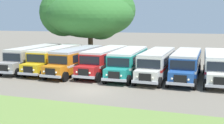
{
  "coord_description": "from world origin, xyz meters",
  "views": [
    {
      "loc": [
        9.28,
        -21.84,
        6.12
      ],
      "look_at": [
        0.0,
        6.4,
        1.6
      ],
      "focal_mm": 44.59,
      "sensor_mm": 36.0,
      "label": 1
    }
  ],
  "objects_px": {
    "parked_bus_slot_2": "(78,59)",
    "parked_bus_slot_5": "(157,62)",
    "parked_bus_slot_3": "(105,59)",
    "parked_bus_slot_7": "(218,65)",
    "parked_bus_slot_6": "(186,63)",
    "parked_bus_slot_0": "(34,57)",
    "parked_bus_slot_1": "(56,58)",
    "broad_shade_tree": "(90,15)",
    "parked_bus_slot_4": "(129,61)"
  },
  "relations": [
    {
      "from": "parked_bus_slot_2",
      "to": "parked_bus_slot_5",
      "type": "xyz_separation_m",
      "value": [
        9.26,
        0.3,
        0.0
      ]
    },
    {
      "from": "parked_bus_slot_1",
      "to": "broad_shade_tree",
      "type": "height_order",
      "value": "broad_shade_tree"
    },
    {
      "from": "parked_bus_slot_1",
      "to": "parked_bus_slot_6",
      "type": "xyz_separation_m",
      "value": [
        15.37,
        0.22,
        0.0
      ]
    },
    {
      "from": "parked_bus_slot_5",
      "to": "broad_shade_tree",
      "type": "distance_m",
      "value": 17.19
    },
    {
      "from": "parked_bus_slot_2",
      "to": "parked_bus_slot_7",
      "type": "xyz_separation_m",
      "value": [
        15.37,
        0.74,
        0.0
      ]
    },
    {
      "from": "parked_bus_slot_1",
      "to": "parked_bus_slot_4",
      "type": "height_order",
      "value": "same"
    },
    {
      "from": "parked_bus_slot_2",
      "to": "parked_bus_slot_6",
      "type": "xyz_separation_m",
      "value": [
        12.29,
        0.6,
        0.0
      ]
    },
    {
      "from": "parked_bus_slot_3",
      "to": "broad_shade_tree",
      "type": "relative_size",
      "value": 0.73
    },
    {
      "from": "parked_bus_slot_2",
      "to": "parked_bus_slot_5",
      "type": "height_order",
      "value": "same"
    },
    {
      "from": "parked_bus_slot_2",
      "to": "parked_bus_slot_1",
      "type": "bearing_deg",
      "value": -93.97
    },
    {
      "from": "broad_shade_tree",
      "to": "parked_bus_slot_7",
      "type": "bearing_deg",
      "value": -29.42
    },
    {
      "from": "parked_bus_slot_4",
      "to": "parked_bus_slot_0",
      "type": "bearing_deg",
      "value": -90.93
    },
    {
      "from": "parked_bus_slot_1",
      "to": "broad_shade_tree",
      "type": "xyz_separation_m",
      "value": [
        0.06,
        10.73,
        5.32
      ]
    },
    {
      "from": "parked_bus_slot_2",
      "to": "parked_bus_slot_3",
      "type": "bearing_deg",
      "value": 106.43
    },
    {
      "from": "parked_bus_slot_1",
      "to": "parked_bus_slot_7",
      "type": "bearing_deg",
      "value": 91.27
    },
    {
      "from": "parked_bus_slot_2",
      "to": "broad_shade_tree",
      "type": "bearing_deg",
      "value": -161.89
    },
    {
      "from": "parked_bus_slot_7",
      "to": "parked_bus_slot_5",
      "type": "bearing_deg",
      "value": -85.97
    },
    {
      "from": "parked_bus_slot_0",
      "to": "parked_bus_slot_1",
      "type": "xyz_separation_m",
      "value": [
        3.06,
        0.05,
        0.0
      ]
    },
    {
      "from": "parked_bus_slot_4",
      "to": "parked_bus_slot_7",
      "type": "distance_m",
      "value": 9.32
    },
    {
      "from": "parked_bus_slot_1",
      "to": "parked_bus_slot_2",
      "type": "bearing_deg",
      "value": 83.24
    },
    {
      "from": "parked_bus_slot_0",
      "to": "parked_bus_slot_2",
      "type": "height_order",
      "value": "same"
    },
    {
      "from": "parked_bus_slot_7",
      "to": "parked_bus_slot_3",
      "type": "bearing_deg",
      "value": -90.12
    },
    {
      "from": "parked_bus_slot_6",
      "to": "parked_bus_slot_0",
      "type": "bearing_deg",
      "value": -87.45
    },
    {
      "from": "parked_bus_slot_0",
      "to": "parked_bus_slot_5",
      "type": "xyz_separation_m",
      "value": [
        15.4,
        -0.02,
        0.0
      ]
    },
    {
      "from": "parked_bus_slot_1",
      "to": "parked_bus_slot_7",
      "type": "height_order",
      "value": "same"
    },
    {
      "from": "parked_bus_slot_3",
      "to": "parked_bus_slot_6",
      "type": "height_order",
      "value": "same"
    },
    {
      "from": "parked_bus_slot_5",
      "to": "broad_shade_tree",
      "type": "height_order",
      "value": "broad_shade_tree"
    },
    {
      "from": "parked_bus_slot_0",
      "to": "parked_bus_slot_6",
      "type": "bearing_deg",
      "value": 90.35
    },
    {
      "from": "parked_bus_slot_7",
      "to": "broad_shade_tree",
      "type": "relative_size",
      "value": 0.73
    },
    {
      "from": "parked_bus_slot_2",
      "to": "parked_bus_slot_6",
      "type": "relative_size",
      "value": 1.0
    },
    {
      "from": "parked_bus_slot_0",
      "to": "parked_bus_slot_2",
      "type": "xyz_separation_m",
      "value": [
        6.14,
        -0.32,
        0.0
      ]
    },
    {
      "from": "parked_bus_slot_0",
      "to": "parked_bus_slot_5",
      "type": "distance_m",
      "value": 15.4
    },
    {
      "from": "parked_bus_slot_7",
      "to": "parked_bus_slot_6",
      "type": "bearing_deg",
      "value": -87.45
    },
    {
      "from": "parked_bus_slot_3",
      "to": "parked_bus_slot_0",
      "type": "bearing_deg",
      "value": -85.47
    },
    {
      "from": "parked_bus_slot_6",
      "to": "parked_bus_slot_5",
      "type": "bearing_deg",
      "value": -82.7
    },
    {
      "from": "parked_bus_slot_6",
      "to": "parked_bus_slot_7",
      "type": "bearing_deg",
      "value": 94.32
    },
    {
      "from": "parked_bus_slot_5",
      "to": "parked_bus_slot_6",
      "type": "xyz_separation_m",
      "value": [
        3.03,
        0.3,
        0.0
      ]
    },
    {
      "from": "broad_shade_tree",
      "to": "parked_bus_slot_1",
      "type": "bearing_deg",
      "value": -90.35
    },
    {
      "from": "parked_bus_slot_5",
      "to": "broad_shade_tree",
      "type": "xyz_separation_m",
      "value": [
        -12.27,
        10.8,
        5.32
      ]
    },
    {
      "from": "parked_bus_slot_0",
      "to": "parked_bus_slot_1",
      "type": "distance_m",
      "value": 3.06
    },
    {
      "from": "parked_bus_slot_5",
      "to": "parked_bus_slot_7",
      "type": "relative_size",
      "value": 1.0
    },
    {
      "from": "parked_bus_slot_0",
      "to": "parked_bus_slot_2",
      "type": "relative_size",
      "value": 1.0
    },
    {
      "from": "parked_bus_slot_3",
      "to": "parked_bus_slot_1",
      "type": "bearing_deg",
      "value": -84.65
    },
    {
      "from": "parked_bus_slot_0",
      "to": "parked_bus_slot_2",
      "type": "distance_m",
      "value": 6.15
    },
    {
      "from": "parked_bus_slot_5",
      "to": "parked_bus_slot_3",
      "type": "bearing_deg",
      "value": -92.44
    },
    {
      "from": "parked_bus_slot_3",
      "to": "parked_bus_slot_5",
      "type": "height_order",
      "value": "same"
    },
    {
      "from": "parked_bus_slot_5",
      "to": "parked_bus_slot_6",
      "type": "bearing_deg",
      "value": 97.34
    },
    {
      "from": "parked_bus_slot_0",
      "to": "parked_bus_slot_4",
      "type": "height_order",
      "value": "same"
    },
    {
      "from": "parked_bus_slot_5",
      "to": "parked_bus_slot_7",
      "type": "bearing_deg",
      "value": 95.84
    },
    {
      "from": "parked_bus_slot_1",
      "to": "parked_bus_slot_3",
      "type": "height_order",
      "value": "same"
    }
  ]
}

